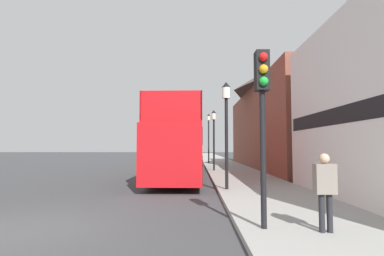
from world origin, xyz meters
name	(u,v)px	position (x,y,z in m)	size (l,w,h in m)	color
ground_plane	(151,167)	(0.00, 21.00, 0.00)	(144.00, 144.00, 0.00)	#3D3D3F
sidewalk	(228,168)	(6.69, 18.00, 0.07)	(3.62, 108.00, 0.14)	#999993
brick_terrace_rear	(284,114)	(11.50, 18.67, 4.56)	(6.00, 20.51, 9.13)	brown
tour_bus	(180,147)	(3.13, 10.67, 1.79)	(2.73, 11.20, 4.05)	red
parked_car_ahead_of_bus	(192,159)	(3.76, 19.42, 0.74)	(1.91, 4.60, 1.60)	black
pedestrian_nearest	(325,185)	(6.55, -0.35, 1.07)	(0.41, 0.22, 1.55)	#232328
traffic_signal	(262,97)	(5.40, -0.10, 2.86)	(0.28, 0.42, 3.71)	black
lamp_post_nearest	(226,114)	(5.24, 5.62, 3.13)	(0.35, 0.35, 4.30)	black
lamp_post_second	(214,128)	(5.33, 14.97, 3.13)	(0.35, 0.35, 4.29)	black
lamp_post_third	(209,129)	(5.39, 24.32, 3.60)	(0.35, 0.35, 5.06)	black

